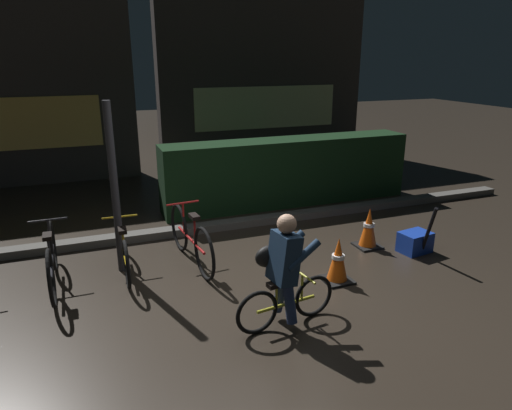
{
  "coord_description": "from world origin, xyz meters",
  "views": [
    {
      "loc": [
        -1.82,
        -4.69,
        2.75
      ],
      "look_at": [
        0.2,
        0.6,
        0.9
      ],
      "focal_mm": 32.5,
      "sensor_mm": 36.0,
      "label": 1
    }
  ],
  "objects_px": {
    "cyclist": "(283,270)",
    "closed_umbrella": "(428,232)",
    "parked_bike_center_left": "(124,249)",
    "blue_crate": "(415,242)",
    "parked_bike_left_mid": "(52,259)",
    "traffic_cone_far": "(369,228)",
    "parked_bike_center_right": "(191,239)",
    "street_post": "(115,190)",
    "traffic_cone_near": "(338,260)"
  },
  "relations": [
    {
      "from": "cyclist",
      "to": "closed_umbrella",
      "type": "relative_size",
      "value": 1.47
    },
    {
      "from": "parked_bike_center_left",
      "to": "blue_crate",
      "type": "relative_size",
      "value": 3.46
    },
    {
      "from": "parked_bike_left_mid",
      "to": "blue_crate",
      "type": "height_order",
      "value": "parked_bike_left_mid"
    },
    {
      "from": "parked_bike_left_mid",
      "to": "parked_bike_center_left",
      "type": "xyz_separation_m",
      "value": [
        0.86,
        0.08,
        -0.03
      ]
    },
    {
      "from": "parked_bike_center_left",
      "to": "traffic_cone_far",
      "type": "distance_m",
      "value": 3.51
    },
    {
      "from": "parked_bike_center_right",
      "to": "cyclist",
      "type": "relative_size",
      "value": 1.39
    },
    {
      "from": "street_post",
      "to": "cyclist",
      "type": "height_order",
      "value": "street_post"
    },
    {
      "from": "street_post",
      "to": "traffic_cone_near",
      "type": "height_order",
      "value": "street_post"
    },
    {
      "from": "parked_bike_center_left",
      "to": "traffic_cone_near",
      "type": "bearing_deg",
      "value": -115.04
    },
    {
      "from": "parked_bike_center_left",
      "to": "closed_umbrella",
      "type": "relative_size",
      "value": 1.79
    },
    {
      "from": "cyclist",
      "to": "street_post",
      "type": "bearing_deg",
      "value": 119.1
    },
    {
      "from": "cyclist",
      "to": "parked_bike_left_mid",
      "type": "bearing_deg",
      "value": 134.05
    },
    {
      "from": "traffic_cone_far",
      "to": "parked_bike_center_left",
      "type": "bearing_deg",
      "value": 173.07
    },
    {
      "from": "parked_bike_center_right",
      "to": "street_post",
      "type": "bearing_deg",
      "value": 76.68
    },
    {
      "from": "parked_bike_center_left",
      "to": "blue_crate",
      "type": "height_order",
      "value": "parked_bike_center_left"
    },
    {
      "from": "parked_bike_center_left",
      "to": "traffic_cone_far",
      "type": "xyz_separation_m",
      "value": [
        3.48,
        -0.42,
        -0.03
      ]
    },
    {
      "from": "street_post",
      "to": "blue_crate",
      "type": "height_order",
      "value": "street_post"
    },
    {
      "from": "parked_bike_center_right",
      "to": "closed_umbrella",
      "type": "bearing_deg",
      "value": -113.84
    },
    {
      "from": "blue_crate",
      "to": "traffic_cone_near",
      "type": "bearing_deg",
      "value": -165.3
    },
    {
      "from": "parked_bike_center_left",
      "to": "closed_umbrella",
      "type": "height_order",
      "value": "closed_umbrella"
    },
    {
      "from": "closed_umbrella",
      "to": "traffic_cone_near",
      "type": "bearing_deg",
      "value": -66.76
    },
    {
      "from": "traffic_cone_near",
      "to": "cyclist",
      "type": "distance_m",
      "value": 1.28
    },
    {
      "from": "traffic_cone_far",
      "to": "blue_crate",
      "type": "height_order",
      "value": "traffic_cone_far"
    },
    {
      "from": "parked_bike_center_right",
      "to": "traffic_cone_near",
      "type": "xyz_separation_m",
      "value": [
        1.6,
        -1.18,
        -0.08
      ]
    },
    {
      "from": "traffic_cone_far",
      "to": "cyclist",
      "type": "relative_size",
      "value": 0.49
    },
    {
      "from": "traffic_cone_far",
      "to": "blue_crate",
      "type": "relative_size",
      "value": 1.38
    },
    {
      "from": "cyclist",
      "to": "closed_umbrella",
      "type": "distance_m",
      "value": 2.7
    },
    {
      "from": "traffic_cone_near",
      "to": "traffic_cone_far",
      "type": "xyz_separation_m",
      "value": [
        0.99,
        0.8,
        0.01
      ]
    },
    {
      "from": "street_post",
      "to": "parked_bike_left_mid",
      "type": "distance_m",
      "value": 1.13
    },
    {
      "from": "blue_crate",
      "to": "cyclist",
      "type": "distance_m",
      "value": 2.82
    },
    {
      "from": "parked_bike_left_mid",
      "to": "parked_bike_center_left",
      "type": "relative_size",
      "value": 1.12
    },
    {
      "from": "parked_bike_center_left",
      "to": "cyclist",
      "type": "distance_m",
      "value": 2.39
    },
    {
      "from": "closed_umbrella",
      "to": "cyclist",
      "type": "bearing_deg",
      "value": -54.98
    },
    {
      "from": "parked_bike_left_mid",
      "to": "parked_bike_center_left",
      "type": "bearing_deg",
      "value": -85.43
    },
    {
      "from": "parked_bike_center_left",
      "to": "cyclist",
      "type": "bearing_deg",
      "value": -141.4
    },
    {
      "from": "parked_bike_center_right",
      "to": "traffic_cone_far",
      "type": "height_order",
      "value": "parked_bike_center_right"
    },
    {
      "from": "blue_crate",
      "to": "traffic_cone_far",
      "type": "bearing_deg",
      "value": 142.81
    },
    {
      "from": "blue_crate",
      "to": "closed_umbrella",
      "type": "relative_size",
      "value": 0.52
    },
    {
      "from": "parked_bike_center_left",
      "to": "closed_umbrella",
      "type": "distance_m",
      "value": 4.14
    },
    {
      "from": "street_post",
      "to": "blue_crate",
      "type": "xyz_separation_m",
      "value": [
        4.05,
        -0.9,
        -0.96
      ]
    },
    {
      "from": "traffic_cone_far",
      "to": "blue_crate",
      "type": "distance_m",
      "value": 0.68
    },
    {
      "from": "traffic_cone_far",
      "to": "closed_umbrella",
      "type": "height_order",
      "value": "closed_umbrella"
    },
    {
      "from": "closed_umbrella",
      "to": "parked_bike_left_mid",
      "type": "bearing_deg",
      "value": -83.96
    },
    {
      "from": "street_post",
      "to": "traffic_cone_near",
      "type": "relative_size",
      "value": 3.8
    },
    {
      "from": "cyclist",
      "to": "parked_bike_center_right",
      "type": "bearing_deg",
      "value": 98.91
    },
    {
      "from": "parked_bike_center_right",
      "to": "cyclist",
      "type": "distance_m",
      "value": 1.93
    },
    {
      "from": "parked_bike_center_right",
      "to": "parked_bike_left_mid",
      "type": "bearing_deg",
      "value": 85.43
    },
    {
      "from": "parked_bike_center_right",
      "to": "blue_crate",
      "type": "distance_m",
      "value": 3.23
    },
    {
      "from": "parked_bike_center_right",
      "to": "traffic_cone_near",
      "type": "height_order",
      "value": "parked_bike_center_right"
    },
    {
      "from": "cyclist",
      "to": "closed_umbrella",
      "type": "bearing_deg",
      "value": 9.54
    }
  ]
}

